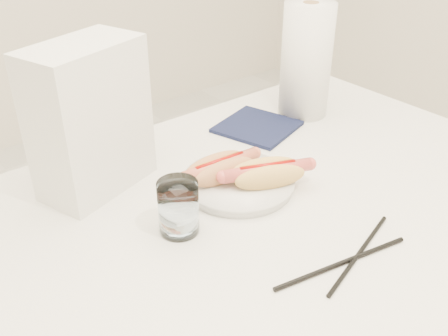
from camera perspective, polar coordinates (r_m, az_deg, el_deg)
table at (r=0.93m, az=3.55°, el=-7.73°), size 1.20×0.80×0.75m
plate at (r=0.95m, az=1.61°, el=-1.77°), size 0.21×0.21×0.02m
hotdog_left at (r=0.93m, az=-0.49°, el=-0.10°), size 0.16×0.07×0.04m
hotdog_right at (r=0.92m, az=4.83°, el=-0.63°), size 0.16×0.11×0.05m
water_glass at (r=0.82m, az=-5.10°, el=-4.38°), size 0.07×0.07×0.09m
chopstick_near at (r=0.82m, az=14.80°, el=-9.17°), size 0.21×0.07×0.01m
chopstick_far at (r=0.80m, az=12.99°, el=-10.25°), size 0.24×0.05×0.01m
napkin_box at (r=0.92m, az=-14.70°, el=5.28°), size 0.23×0.17×0.27m
navy_napkin at (r=1.17m, az=3.72°, el=4.61°), size 0.20×0.20×0.01m
paper_towel_roll at (r=1.21m, az=9.13°, el=11.72°), size 0.12×0.12×0.26m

